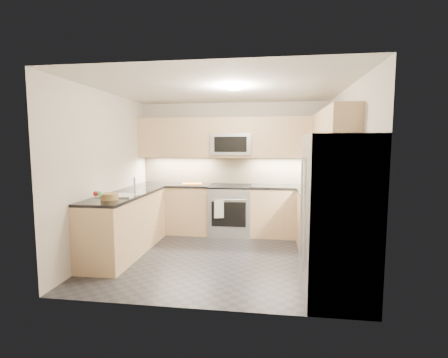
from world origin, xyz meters
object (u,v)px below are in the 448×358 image
Objects in this scene: utensil_bowl at (318,181)px; refrigerator at (338,218)px; microwave at (232,144)px; fruit_basket at (109,196)px; cutting_board at (192,184)px; gas_range at (231,210)px.

refrigerator is at bearing -93.24° from utensil_bowl.
microwave is 2.56m from fruit_basket.
refrigerator is at bearing -60.38° from microwave.
refrigerator is 5.68× the size of utensil_bowl.
utensil_bowl reaches higher than cutting_board.
microwave reaches higher than refrigerator.
fruit_basket is at bearing -148.09° from utensil_bowl.
utensil_bowl is at bearing -2.64° from microwave.
microwave is 0.42× the size of refrigerator.
utensil_bowl is at bearing 1.86° from gas_range.
cutting_board is at bearing -174.37° from microwave.
gas_range is 0.91m from cutting_board.
gas_range is 1.69m from utensil_bowl.
microwave reaches higher than gas_range.
utensil_bowl is (0.14, 2.48, 0.13)m from refrigerator.
microwave reaches higher than cutting_board.
fruit_basket is at bearing -128.37° from gas_range.
gas_range is 2.86m from refrigerator.
utensil_bowl is 1.33× the size of fruit_basket.
cutting_board is (-0.76, -0.07, -0.75)m from microwave.
refrigerator is 4.71× the size of cutting_board.
microwave is at bearing 53.44° from fruit_basket.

